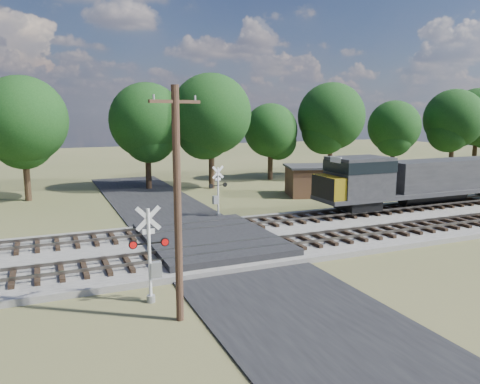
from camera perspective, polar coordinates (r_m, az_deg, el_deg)
name	(u,v)px	position (r m, az deg, el deg)	size (l,w,h in m)	color
ground	(213,248)	(26.37, -3.35, -6.82)	(160.00, 160.00, 0.00)	#49512B
ballast_bed	(354,226)	(31.43, 13.78, -4.08)	(140.00, 10.00, 0.30)	gray
road	(213,247)	(26.36, -3.35, -6.74)	(7.00, 60.00, 0.08)	black
crossing_panel	(210,240)	(26.74, -3.72, -5.89)	(7.00, 9.00, 0.62)	#262628
track_near	(279,244)	(25.71, 4.77, -6.32)	(140.00, 2.60, 0.33)	black
track_far	(243,224)	(30.07, 0.31, -3.91)	(140.00, 2.60, 0.33)	black
crossing_signal_near	(152,263)	(19.01, -10.71, -8.45)	(1.59, 0.34, 3.94)	silver
crossing_signal_far	(217,196)	(33.67, -2.79, -0.46)	(1.49, 0.40, 3.72)	silver
utility_pole	(177,200)	(16.52, -7.63, -1.00)	(1.98, 0.79, 8.43)	#3E271C
equipment_shed	(309,180)	(42.73, 8.38, 1.42)	(5.02, 5.02, 2.74)	#4B3420
treeline	(193,120)	(46.32, -5.69, 8.74)	(83.33, 11.25, 11.20)	black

